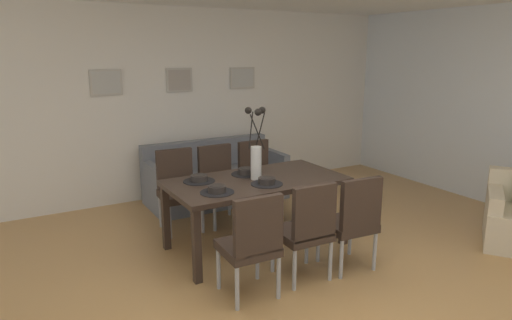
% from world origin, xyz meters
% --- Properties ---
extents(ground_plane, '(9.00, 9.00, 0.00)m').
position_xyz_m(ground_plane, '(0.00, 0.00, 0.00)').
color(ground_plane, tan).
extents(back_wall_panel, '(9.00, 0.10, 2.60)m').
position_xyz_m(back_wall_panel, '(0.00, 3.25, 1.30)').
color(back_wall_panel, silver).
rests_on(back_wall_panel, ground).
extents(dining_table, '(1.80, 0.94, 0.74)m').
position_xyz_m(dining_table, '(0.18, 1.07, 0.66)').
color(dining_table, '#33261E').
rests_on(dining_table, ground).
extents(dining_chair_near_left, '(0.46, 0.46, 0.92)m').
position_xyz_m(dining_chair_near_left, '(-0.36, 0.19, 0.51)').
color(dining_chair_near_left, '#33261E').
rests_on(dining_chair_near_left, ground).
extents(dining_chair_near_right, '(0.46, 0.46, 0.92)m').
position_xyz_m(dining_chair_near_right, '(-0.33, 1.97, 0.51)').
color(dining_chair_near_right, '#33261E').
rests_on(dining_chair_near_right, ground).
extents(dining_chair_far_left, '(0.46, 0.46, 0.92)m').
position_xyz_m(dining_chair_far_left, '(0.21, 0.22, 0.51)').
color(dining_chair_far_left, '#33261E').
rests_on(dining_chair_far_left, ground).
extents(dining_chair_far_right, '(0.44, 0.44, 0.92)m').
position_xyz_m(dining_chair_far_right, '(0.17, 1.94, 0.51)').
color(dining_chair_far_right, '#33261E').
rests_on(dining_chair_far_right, ground).
extents(dining_chair_mid_left, '(0.47, 0.47, 0.92)m').
position_xyz_m(dining_chair_mid_left, '(0.70, 0.18, 0.51)').
color(dining_chair_mid_left, '#33261E').
rests_on(dining_chair_mid_left, ground).
extents(dining_chair_mid_right, '(0.46, 0.46, 0.92)m').
position_xyz_m(dining_chair_mid_right, '(0.71, 1.95, 0.51)').
color(dining_chair_mid_right, '#33261E').
rests_on(dining_chair_mid_right, ground).
extents(centerpiece_vase, '(0.21, 0.23, 0.73)m').
position_xyz_m(centerpiece_vase, '(0.18, 1.07, 1.02)').
color(centerpiece_vase, silver).
rests_on(centerpiece_vase, dining_table).
extents(placemat_near_left, '(0.32, 0.32, 0.01)m').
position_xyz_m(placemat_near_left, '(-0.36, 0.86, 0.74)').
color(placemat_near_left, black).
rests_on(placemat_near_left, dining_table).
extents(bowl_near_left, '(0.17, 0.17, 0.07)m').
position_xyz_m(bowl_near_left, '(-0.36, 0.86, 0.78)').
color(bowl_near_left, '#2D2826').
rests_on(bowl_near_left, dining_table).
extents(placemat_near_right, '(0.32, 0.32, 0.01)m').
position_xyz_m(placemat_near_right, '(-0.36, 1.29, 0.74)').
color(placemat_near_right, black).
rests_on(placemat_near_right, dining_table).
extents(bowl_near_right, '(0.17, 0.17, 0.07)m').
position_xyz_m(bowl_near_right, '(-0.36, 1.29, 0.78)').
color(bowl_near_right, '#2D2826').
rests_on(bowl_near_right, dining_table).
extents(placemat_far_left, '(0.32, 0.32, 0.01)m').
position_xyz_m(placemat_far_left, '(0.18, 0.86, 0.74)').
color(placemat_far_left, black).
rests_on(placemat_far_left, dining_table).
extents(bowl_far_left, '(0.17, 0.17, 0.07)m').
position_xyz_m(bowl_far_left, '(0.18, 0.86, 0.78)').
color(bowl_far_left, '#2D2826').
rests_on(bowl_far_left, dining_table).
extents(placemat_far_right, '(0.32, 0.32, 0.01)m').
position_xyz_m(placemat_far_right, '(0.18, 1.29, 0.74)').
color(placemat_far_right, black).
rests_on(placemat_far_right, dining_table).
extents(bowl_far_right, '(0.17, 0.17, 0.07)m').
position_xyz_m(bowl_far_right, '(0.18, 1.29, 0.78)').
color(bowl_far_right, '#2D2826').
rests_on(bowl_far_right, dining_table).
extents(sofa, '(1.86, 0.84, 0.80)m').
position_xyz_m(sofa, '(0.46, 2.70, 0.28)').
color(sofa, slate).
rests_on(sofa, ground).
extents(framed_picture_left, '(0.40, 0.03, 0.33)m').
position_xyz_m(framed_picture_left, '(-0.80, 3.18, 1.63)').
color(framed_picture_left, '#B2ADA3').
extents(framed_picture_center, '(0.37, 0.03, 0.33)m').
position_xyz_m(framed_picture_center, '(0.18, 3.18, 1.63)').
color(framed_picture_center, '#B2ADA3').
extents(framed_picture_right, '(0.40, 0.03, 0.31)m').
position_xyz_m(framed_picture_right, '(1.16, 3.18, 1.63)').
color(framed_picture_right, '#B2ADA3').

